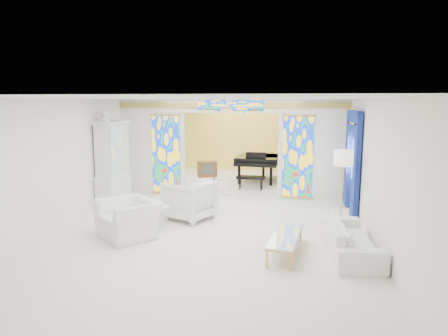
% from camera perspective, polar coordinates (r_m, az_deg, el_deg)
% --- Properties ---
extents(floor, '(12.00, 12.00, 0.00)m').
position_cam_1_polar(floor, '(10.61, -0.57, -6.55)').
color(floor, white).
rests_on(floor, ground).
extents(ceiling, '(7.00, 12.00, 0.02)m').
position_cam_1_polar(ceiling, '(10.20, -0.60, 9.87)').
color(ceiling, white).
rests_on(ceiling, wall_back).
extents(wall_back, '(7.00, 0.02, 3.00)m').
position_cam_1_polar(wall_back, '(16.21, 2.99, 4.38)').
color(wall_back, white).
rests_on(wall_back, floor).
extents(wall_front, '(7.00, 0.02, 3.00)m').
position_cam_1_polar(wall_front, '(4.63, -13.31, -8.72)').
color(wall_front, white).
rests_on(wall_front, floor).
extents(wall_left, '(0.02, 12.00, 3.00)m').
position_cam_1_polar(wall_left, '(11.42, -18.18, 1.80)').
color(wall_left, white).
rests_on(wall_left, floor).
extents(wall_right, '(0.02, 12.00, 3.00)m').
position_cam_1_polar(wall_right, '(10.31, 18.97, 0.99)').
color(wall_right, white).
rests_on(wall_right, floor).
extents(partition_wall, '(7.00, 0.22, 3.00)m').
position_cam_1_polar(partition_wall, '(12.24, 0.99, 3.48)').
color(partition_wall, white).
rests_on(partition_wall, floor).
extents(stained_glass_left, '(0.90, 0.04, 2.40)m').
position_cam_1_polar(stained_glass_left, '(12.62, -8.25, 1.95)').
color(stained_glass_left, gold).
rests_on(stained_glass_left, partition_wall).
extents(stained_glass_right, '(0.90, 0.04, 2.40)m').
position_cam_1_polar(stained_glass_right, '(12.06, 10.51, 1.54)').
color(stained_glass_right, gold).
rests_on(stained_glass_right, partition_wall).
extents(stained_glass_transom, '(2.00, 0.04, 0.34)m').
position_cam_1_polar(stained_glass_transom, '(12.07, 0.93, 8.95)').
color(stained_glass_transom, gold).
rests_on(stained_glass_transom, partition_wall).
extents(alcove_platform, '(6.80, 3.80, 0.18)m').
position_cam_1_polar(alcove_platform, '(14.54, 2.14, -1.81)').
color(alcove_platform, white).
rests_on(alcove_platform, floor).
extents(gold_curtain_back, '(6.70, 0.10, 2.90)m').
position_cam_1_polar(gold_curtain_back, '(16.09, 2.95, 4.35)').
color(gold_curtain_back, '#F5DA55').
rests_on(gold_curtain_back, wall_back).
extents(chandelier, '(0.48, 0.48, 0.30)m').
position_cam_1_polar(chandelier, '(14.14, 2.97, 7.91)').
color(chandelier, '#BB8F41').
rests_on(chandelier, ceiling).
extents(blue_drapes, '(0.14, 1.85, 2.65)m').
position_cam_1_polar(blue_drapes, '(10.97, 17.87, 1.94)').
color(blue_drapes, navy).
rests_on(blue_drapes, wall_right).
extents(china_cabinet, '(0.56, 1.46, 2.72)m').
position_cam_1_polar(china_cabinet, '(11.87, -15.58, 0.59)').
color(china_cabinet, silver).
rests_on(china_cabinet, floor).
extents(armchair_left, '(1.65, 1.64, 0.81)m').
position_cam_1_polar(armchair_left, '(9.02, -13.47, -7.06)').
color(armchair_left, white).
rests_on(armchair_left, floor).
extents(armchair_right, '(1.43, 1.42, 0.98)m').
position_cam_1_polar(armchair_right, '(10.07, -4.92, -4.57)').
color(armchair_right, silver).
rests_on(armchair_right, floor).
extents(sofa, '(1.02, 2.24, 0.64)m').
position_cam_1_polar(sofa, '(8.20, 17.50, -9.52)').
color(sofa, white).
rests_on(sofa, floor).
extents(side_table, '(0.53, 0.53, 0.53)m').
position_cam_1_polar(side_table, '(9.48, -9.04, -6.47)').
color(side_table, silver).
rests_on(side_table, floor).
extents(vase, '(0.20, 0.20, 0.17)m').
position_cam_1_polar(vase, '(9.41, -9.08, -4.89)').
color(vase, silver).
rests_on(vase, side_table).
extents(coffee_table, '(0.74, 1.75, 0.38)m').
position_cam_1_polar(coffee_table, '(7.94, 8.79, -9.62)').
color(coffee_table, white).
rests_on(coffee_table, floor).
extents(floor_lamp, '(0.52, 0.52, 1.82)m').
position_cam_1_polar(floor_lamp, '(9.62, 16.68, 0.87)').
color(floor_lamp, '#BB8F41').
rests_on(floor_lamp, floor).
extents(grand_piano, '(1.86, 2.75, 1.08)m').
position_cam_1_polar(grand_piano, '(14.02, 5.51, 1.13)').
color(grand_piano, black).
rests_on(grand_piano, alcove_platform).
extents(tv_console, '(0.74, 0.62, 0.74)m').
position_cam_1_polar(tv_console, '(13.60, -2.43, -0.15)').
color(tv_console, '#53371E').
rests_on(tv_console, alcove_platform).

